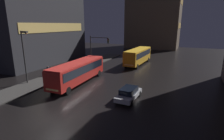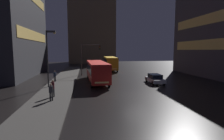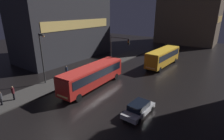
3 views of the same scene
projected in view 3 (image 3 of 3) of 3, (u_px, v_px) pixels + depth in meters
ground_plane at (59, 129)px, 16.38m from camera, size 120.00×120.00×0.00m
sidewalk_left at (74, 77)px, 29.00m from camera, size 4.00×48.00×0.15m
building_left_tower at (62, 6)px, 37.61m from camera, size 10.07×21.12×22.60m
building_far_backdrop at (190, 4)px, 55.59m from camera, size 18.07×12.00×24.75m
bus_near at (93, 74)px, 24.66m from camera, size 3.09×11.50×3.18m
bus_far at (163, 56)px, 34.10m from camera, size 3.03×10.64×3.33m
car_taxi at (139, 109)px, 18.40m from camera, size 1.97×4.31×1.41m
pedestrian_near at (67, 70)px, 29.06m from camera, size 0.53×0.53×1.67m
pedestrian_mid at (13, 92)px, 21.12m from camera, size 0.48×0.48×1.78m
pedestrian_far at (0, 97)px, 19.96m from camera, size 0.43×0.43×1.66m
traffic_light_main at (117, 48)px, 30.49m from camera, size 3.88×0.35×6.38m
street_lamp_sidewalk at (42, 51)px, 24.67m from camera, size 1.25×0.36×7.40m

